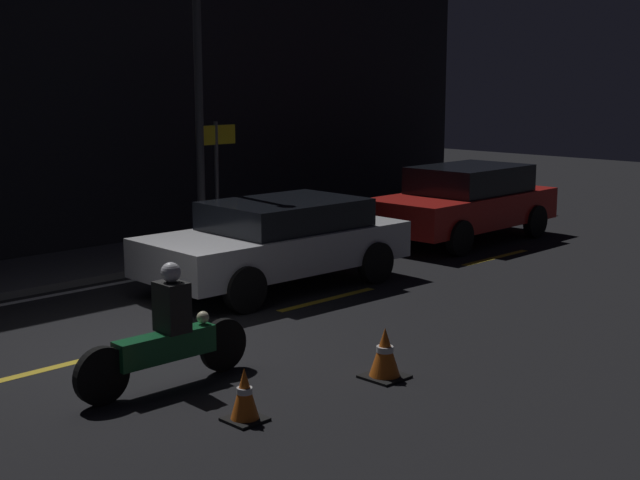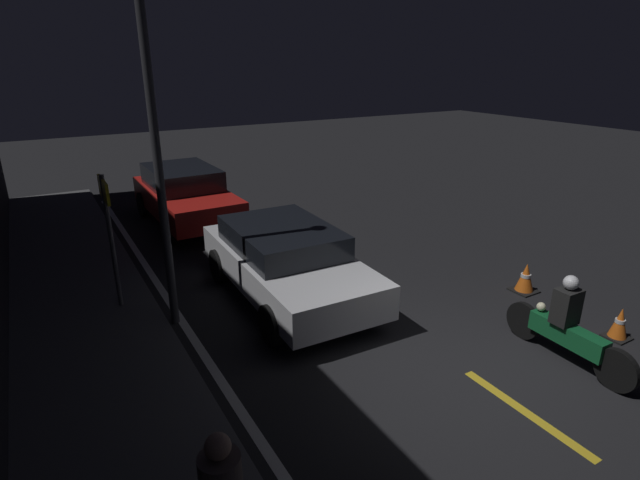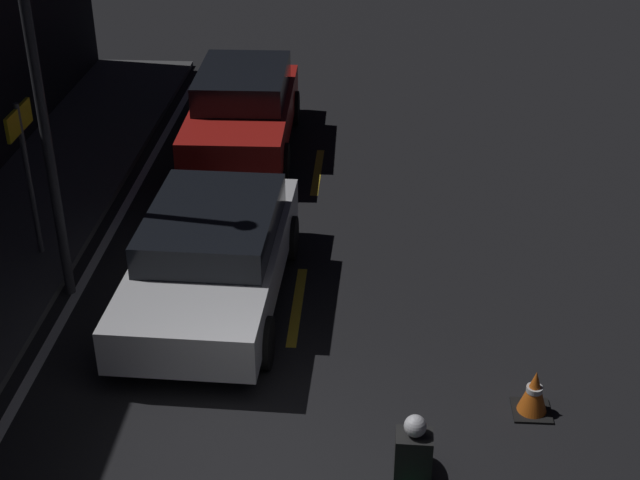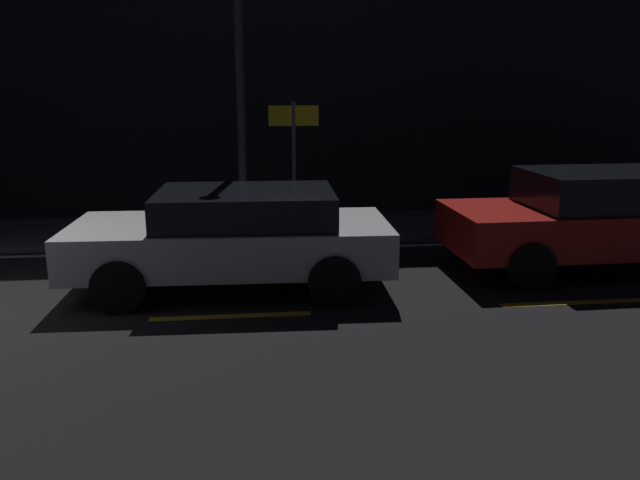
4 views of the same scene
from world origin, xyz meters
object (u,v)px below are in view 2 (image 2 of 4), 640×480
at_px(taxi_red, 185,194).
at_px(street_lamp, 155,135).
at_px(traffic_cone_near, 620,324).
at_px(traffic_cone_mid, 526,278).
at_px(motorcycle, 568,328).
at_px(shop_sign, 108,216).
at_px(sedan_white, 286,260).

bearing_deg(taxi_red, street_lamp, -19.33).
height_order(traffic_cone_near, traffic_cone_mid, traffic_cone_mid).
distance_m(motorcycle, traffic_cone_mid, 2.44).
relative_size(taxi_red, shop_sign, 1.84).
bearing_deg(shop_sign, traffic_cone_mid, -114.52).
height_order(sedan_white, traffic_cone_mid, sedan_white).
bearing_deg(motorcycle, street_lamp, 50.42).
xyz_separation_m(shop_sign, street_lamp, (-0.93, -0.73, 1.43)).
height_order(sedan_white, traffic_cone_near, sedan_white).
height_order(motorcycle, street_lamp, street_lamp).
distance_m(sedan_white, shop_sign, 3.21).
bearing_deg(sedan_white, street_lamp, -91.08).
height_order(taxi_red, traffic_cone_near, taxi_red).
bearing_deg(sedan_white, taxi_red, -174.86).
bearing_deg(traffic_cone_mid, motorcycle, 141.75).
height_order(sedan_white, street_lamp, street_lamp).
relative_size(traffic_cone_near, traffic_cone_mid, 0.93).
xyz_separation_m(motorcycle, shop_sign, (5.09, 5.50, 1.24)).
height_order(taxi_red, motorcycle, taxi_red).
relative_size(traffic_cone_mid, shop_sign, 0.24).
bearing_deg(traffic_cone_mid, taxi_red, 30.27).
distance_m(taxi_red, traffic_cone_mid, 8.89).
distance_m(traffic_cone_mid, shop_sign, 7.84).
distance_m(taxi_red, motorcycle, 10.02).
xyz_separation_m(taxi_red, traffic_cone_mid, (-7.66, -4.47, -0.53)).
xyz_separation_m(taxi_red, traffic_cone_near, (-9.60, -4.33, -0.56)).
xyz_separation_m(sedan_white, motorcycle, (-4.06, -2.64, -0.20)).
relative_size(sedan_white, motorcycle, 2.04).
relative_size(taxi_red, street_lamp, 0.77).
height_order(sedan_white, motorcycle, sedan_white).
xyz_separation_m(sedan_white, taxi_red, (5.51, 0.33, 0.06)).
relative_size(traffic_cone_mid, street_lamp, 0.10).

